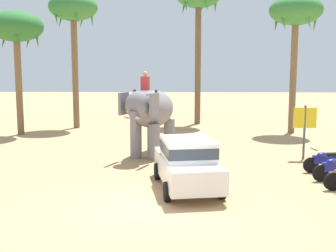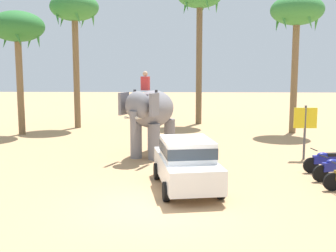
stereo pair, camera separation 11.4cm
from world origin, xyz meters
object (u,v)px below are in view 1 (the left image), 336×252
object	(u,v)px
elephant_with_mahout	(151,113)
motorcycle_end_of_row	(326,161)
palm_tree_behind_elephant	(16,29)
car_sedan_foreground	(187,161)
palm_tree_left_of_road	(198,1)
signboard_yellow	(305,121)
palm_tree_near_hut	(73,11)
motorcycle_far_in_row	(335,168)
palm_tree_far_back	(296,14)

from	to	relation	value
elephant_with_mahout	motorcycle_end_of_row	size ratio (longest dim) A/B	2.23
elephant_with_mahout	palm_tree_behind_elephant	size ratio (longest dim) A/B	0.54
car_sedan_foreground	motorcycle_end_of_row	world-z (taller)	car_sedan_foreground
palm_tree_left_of_road	signboard_yellow	distance (m)	14.50
elephant_with_mahout	palm_tree_left_of_road	distance (m)	13.53
palm_tree_behind_elephant	palm_tree_near_hut	size ratio (longest dim) A/B	0.83
palm_tree_left_of_road	motorcycle_end_of_row	bearing A→B (deg)	-72.98
motorcycle_far_in_row	palm_tree_behind_elephant	world-z (taller)	palm_tree_behind_elephant
elephant_with_mahout	palm_tree_behind_elephant	world-z (taller)	palm_tree_behind_elephant
motorcycle_end_of_row	palm_tree_far_back	world-z (taller)	palm_tree_far_back
palm_tree_behind_elephant	signboard_yellow	distance (m)	17.18
palm_tree_near_hut	palm_tree_far_back	bearing A→B (deg)	-7.39
palm_tree_near_hut	motorcycle_end_of_row	bearing A→B (deg)	-43.46
palm_tree_left_of_road	palm_tree_far_back	distance (m)	7.21
motorcycle_far_in_row	palm_tree_near_hut	xyz separation A→B (m)	(-12.64, 13.23, 7.26)
motorcycle_end_of_row	elephant_with_mahout	bearing A→B (deg)	157.46
motorcycle_far_in_row	motorcycle_end_of_row	size ratio (longest dim) A/B	0.98
elephant_with_mahout	palm_tree_left_of_road	bearing A→B (deg)	77.25
palm_tree_near_hut	palm_tree_left_of_road	bearing A→B (deg)	15.44
car_sedan_foreground	palm_tree_left_of_road	world-z (taller)	palm_tree_left_of_road
palm_tree_far_back	signboard_yellow	world-z (taller)	palm_tree_far_back
palm_tree_left_of_road	palm_tree_behind_elephant	bearing A→B (deg)	-153.80
palm_tree_near_hut	palm_tree_far_back	world-z (taller)	palm_tree_near_hut
elephant_with_mahout	palm_tree_near_hut	size ratio (longest dim) A/B	0.45
car_sedan_foreground	motorcycle_far_in_row	bearing A→B (deg)	12.62
elephant_with_mahout	motorcycle_end_of_row	distance (m)	7.70
palm_tree_near_hut	signboard_yellow	world-z (taller)	palm_tree_near_hut
palm_tree_left_of_road	signboard_yellow	size ratio (longest dim) A/B	4.18
palm_tree_near_hut	signboard_yellow	bearing A→B (deg)	-37.54
palm_tree_behind_elephant	motorcycle_far_in_row	bearing A→B (deg)	-33.50
signboard_yellow	motorcycle_far_in_row	bearing A→B (deg)	-88.50
motorcycle_end_of_row	palm_tree_behind_elephant	bearing A→B (deg)	149.82
motorcycle_end_of_row	palm_tree_behind_elephant	world-z (taller)	palm_tree_behind_elephant
palm_tree_left_of_road	signboard_yellow	xyz separation A→B (m)	(4.23, -11.94, -7.06)
car_sedan_foreground	palm_tree_left_of_road	size ratio (longest dim) A/B	0.43
elephant_with_mahout	motorcycle_end_of_row	bearing A→B (deg)	-22.54
palm_tree_behind_elephant	signboard_yellow	xyz separation A→B (m)	(15.20, -6.54, -4.60)
palm_tree_behind_elephant	palm_tree_left_of_road	size ratio (longest dim) A/B	0.74
car_sedan_foreground	palm_tree_near_hut	xyz separation A→B (m)	(-7.30, 14.42, 6.80)
motorcycle_end_of_row	palm_tree_left_of_road	world-z (taller)	palm_tree_left_of_road
elephant_with_mahout	palm_tree_left_of_road	xyz separation A→B (m)	(2.59, 11.44, 6.75)
motorcycle_far_in_row	palm_tree_near_hut	size ratio (longest dim) A/B	0.20
palm_tree_behind_elephant	signboard_yellow	size ratio (longest dim) A/B	3.07
elephant_with_mahout	signboard_yellow	bearing A→B (deg)	-4.22
car_sedan_foreground	palm_tree_behind_elephant	bearing A→B (deg)	131.33
car_sedan_foreground	motorcycle_far_in_row	distance (m)	5.49
motorcycle_far_in_row	palm_tree_near_hut	world-z (taller)	palm_tree_near_hut
elephant_with_mahout	palm_tree_far_back	size ratio (longest dim) A/B	0.48
car_sedan_foreground	signboard_yellow	distance (m)	7.14
motorcycle_far_in_row	palm_tree_near_hut	bearing A→B (deg)	133.70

